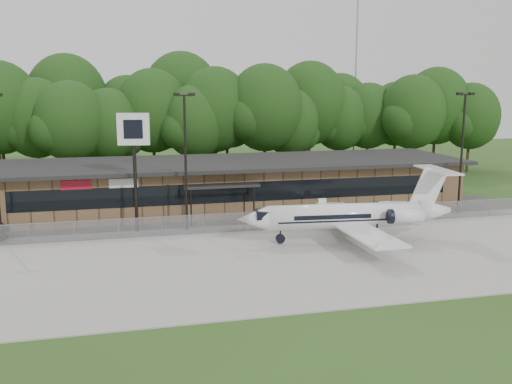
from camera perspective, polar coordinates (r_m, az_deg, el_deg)
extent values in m
plane|color=#2D491A|center=(29.11, 7.22, -11.02)|extent=(160.00, 160.00, 0.00)
cube|color=#9E9B93|center=(36.26, 2.68, -6.54)|extent=(64.00, 18.00, 0.08)
cube|color=#383835|center=(47.03, -1.29, -2.60)|extent=(50.00, 9.00, 0.06)
cube|color=brown|center=(50.97, -2.40, 0.66)|extent=(40.00, 10.00, 4.00)
cube|color=black|center=(46.08, -1.16, 0.01)|extent=(36.00, 0.08, 1.60)
cube|color=black|center=(50.16, -2.30, 2.99)|extent=(41.00, 11.50, 0.30)
cube|color=black|center=(45.01, -3.49, 0.65)|extent=(6.00, 1.60, 0.20)
cube|color=#AA1427|center=(44.89, -17.57, 0.67)|extent=(2.20, 0.06, 0.70)
cube|color=silver|center=(44.78, -13.10, 0.87)|extent=(2.20, 0.06, 0.70)
cube|color=gray|center=(42.60, 0.02, -2.97)|extent=(46.00, 0.03, 1.50)
cube|color=gray|center=(42.43, 0.02, -1.99)|extent=(46.00, 0.04, 0.04)
cylinder|color=gray|center=(79.92, 9.94, 11.58)|extent=(0.20, 0.20, 25.00)
cylinder|color=black|center=(42.41, -7.05, 2.73)|extent=(0.18, 0.18, 10.00)
cube|color=black|center=(42.05, -7.20, 9.56)|extent=(1.20, 0.12, 0.12)
cube|color=black|center=(41.98, -7.96, 9.64)|extent=(0.45, 0.30, 0.22)
cube|color=black|center=(42.11, -6.45, 9.68)|extent=(0.45, 0.30, 0.22)
cylinder|color=black|center=(50.53, 19.86, 3.41)|extent=(0.18, 0.18, 10.00)
cube|color=black|center=(50.22, 20.22, 9.13)|extent=(1.20, 0.12, 0.12)
cube|color=black|center=(49.92, 19.69, 9.24)|extent=(0.45, 0.30, 0.22)
cube|color=black|center=(50.53, 20.75, 9.18)|extent=(0.45, 0.30, 0.22)
cylinder|color=white|center=(39.78, 8.84, -2.48)|extent=(10.82, 2.67, 1.71)
cone|color=white|center=(38.37, -0.37, -2.83)|extent=(2.29, 1.90, 1.71)
cone|color=white|center=(42.15, 17.36, -1.88)|extent=(2.50, 1.92, 1.71)
cube|color=white|center=(36.82, 11.26, -4.37)|extent=(2.93, 6.61, 0.13)
cube|color=white|center=(43.34, 8.11, -2.05)|extent=(2.93, 6.61, 0.13)
cylinder|color=white|center=(39.86, 14.72, -2.44)|extent=(2.43, 1.17, 0.96)
cylinder|color=white|center=(42.27, 13.30, -1.65)|extent=(2.43, 1.17, 0.96)
cube|color=white|center=(41.63, 16.81, 0.18)|extent=(2.63, 0.39, 3.22)
cube|color=white|center=(41.71, 17.70, 2.01)|extent=(1.83, 5.03, 0.11)
cube|color=black|center=(38.42, 0.74, -2.35)|extent=(1.18, 1.38, 0.54)
cube|color=black|center=(40.73, 11.38, -4.35)|extent=(1.09, 2.64, 0.75)
cylinder|color=black|center=(39.04, 2.45, -4.79)|extent=(0.70, 0.70, 0.24)
cylinder|color=black|center=(42.55, -11.99, 1.51)|extent=(0.28, 0.28, 8.39)
cube|color=silver|center=(42.17, -12.17, 6.16)|extent=(2.32, 0.58, 2.31)
cube|color=black|center=(42.04, -12.19, 6.15)|extent=(1.36, 0.23, 1.36)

